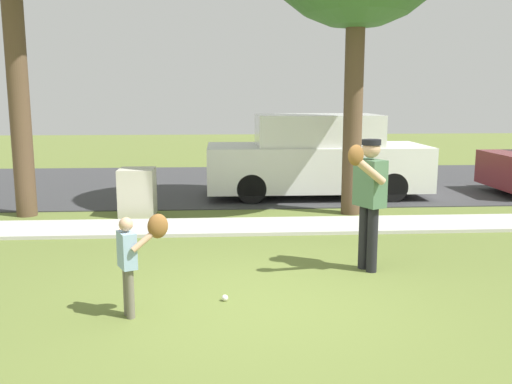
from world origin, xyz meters
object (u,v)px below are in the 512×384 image
parked_van_white (316,158)px  person_child (135,251)px  person_adult (368,190)px  baseball (225,298)px  utility_cabinet (137,192)px

parked_van_white → person_child: bearing=-114.0°
person_adult → person_child: 3.18m
person_adult → baseball: bearing=2.1°
parked_van_white → person_adult: bearing=-92.8°
utility_cabinet → person_adult: bearing=-46.4°
person_child → parked_van_white: size_ratio=0.22×
person_adult → baseball: 2.39m
person_child → utility_cabinet: size_ratio=1.21×
baseball → person_child: bearing=-157.6°
baseball → utility_cabinet: 5.05m
person_child → parked_van_white: (3.11, 6.97, 0.18)m
baseball → parked_van_white: 6.99m
person_adult → parked_van_white: parked_van_white is taller
person_child → baseball: person_child is taller
parked_van_white → utility_cabinet: bearing=-154.4°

